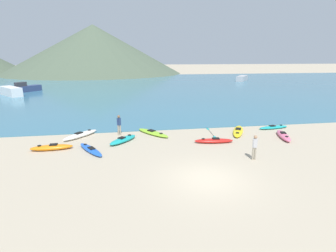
{
  "coord_description": "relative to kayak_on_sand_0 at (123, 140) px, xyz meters",
  "views": [
    {
      "loc": [
        -3.99,
        -11.79,
        6.07
      ],
      "look_at": [
        -0.55,
        8.9,
        0.5
      ],
      "focal_mm": 28.0,
      "sensor_mm": 36.0,
      "label": 1
    }
  ],
  "objects": [
    {
      "name": "far_hill_midleft",
      "position": [
        -10.22,
        84.94,
        8.5
      ],
      "size": [
        63.82,
        63.82,
        17.34
      ],
      "primitive_type": "cone",
      "color": "#4C5B47",
      "rests_on": "ground_plane"
    },
    {
      "name": "person_near_waterline",
      "position": [
        -0.28,
        1.8,
        0.76
      ],
      "size": [
        0.33,
        0.29,
        1.63
      ],
      "color": "gray",
      "rests_on": "ground_plane"
    },
    {
      "name": "person_near_foreground",
      "position": [
        7.85,
        -4.75,
        0.71
      ],
      "size": [
        0.31,
        0.21,
        1.55
      ],
      "color": "gray",
      "rests_on": "ground_plane"
    },
    {
      "name": "kayak_on_sand_2",
      "position": [
        -2.12,
        -1.64,
        -0.05
      ],
      "size": [
        2.09,
        3.06,
        0.3
      ],
      "color": "blue",
      "rests_on": "ground_plane"
    },
    {
      "name": "kayak_on_sand_0",
      "position": [
        0.0,
        0.0,
        0.0
      ],
      "size": [
        2.31,
        2.49,
        0.39
      ],
      "color": "teal",
      "rests_on": "ground_plane"
    },
    {
      "name": "kayak_on_sand_8",
      "position": [
        12.91,
        1.58,
        -0.04
      ],
      "size": [
        2.88,
        0.97,
        0.3
      ],
      "color": "teal",
      "rests_on": "ground_plane"
    },
    {
      "name": "kayak_on_sand_6",
      "position": [
        -4.73,
        -0.93,
        0.01
      ],
      "size": [
        2.76,
        0.86,
        0.41
      ],
      "color": "orange",
      "rests_on": "ground_plane"
    },
    {
      "name": "ground_plane",
      "position": [
        4.25,
        -6.79,
        -0.17
      ],
      "size": [
        400.0,
        400.0,
        0.0
      ],
      "primitive_type": "plane",
      "color": "tan"
    },
    {
      "name": "kayak_on_sand_4",
      "position": [
        12.23,
        -0.97,
        0.0
      ],
      "size": [
        1.5,
        2.99,
        0.4
      ],
      "color": "#E5668C",
      "rests_on": "ground_plane"
    },
    {
      "name": "kayak_on_sand_3",
      "position": [
        2.38,
        1.59,
        -0.04
      ],
      "size": [
        2.61,
        3.19,
        0.31
      ],
      "color": "#8CCC2D",
      "rests_on": "ground_plane"
    },
    {
      "name": "kayak_on_sand_1",
      "position": [
        9.36,
        0.93,
        -0.04
      ],
      "size": [
        2.33,
        3.56,
        0.31
      ],
      "color": "yellow",
      "rests_on": "ground_plane"
    },
    {
      "name": "moored_boat_0",
      "position": [
        -17.58,
        26.51,
        0.57
      ],
      "size": [
        4.79,
        5.48,
        1.37
      ],
      "color": "white",
      "rests_on": "bay_water"
    },
    {
      "name": "kayak_on_sand_7",
      "position": [
        -3.26,
        1.78,
        0.01
      ],
      "size": [
        2.64,
        2.91,
        0.41
      ],
      "color": "white",
      "rests_on": "ground_plane"
    },
    {
      "name": "moored_boat_4",
      "position": [
        30.08,
        45.21,
        0.53
      ],
      "size": [
        4.93,
        5.85,
        1.28
      ],
      "color": "#B2B2B7",
      "rests_on": "bay_water"
    },
    {
      "name": "moored_boat_3",
      "position": [
        -17.11,
        30.9,
        0.5
      ],
      "size": [
        4.72,
        5.58,
        1.75
      ],
      "color": "navy",
      "rests_on": "bay_water"
    },
    {
      "name": "bay_water",
      "position": [
        4.25,
        37.66,
        -0.14
      ],
      "size": [
        160.0,
        70.0,
        0.06
      ],
      "primitive_type": "cube",
      "color": "teal",
      "rests_on": "ground_plane"
    },
    {
      "name": "kayak_on_sand_5",
      "position": [
        6.51,
        -1.27,
        -0.01
      ],
      "size": [
        2.88,
        0.97,
        0.36
      ],
      "color": "red",
      "rests_on": "ground_plane"
    },
    {
      "name": "loose_paddle",
      "position": [
        7.14,
        1.18,
        -0.16
      ],
      "size": [
        0.4,
        2.79,
        0.03
      ],
      "color": "black",
      "rests_on": "ground_plane"
    }
  ]
}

